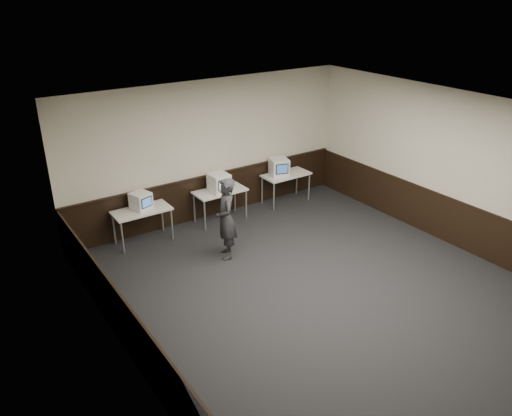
{
  "coord_description": "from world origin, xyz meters",
  "views": [
    {
      "loc": [
        -5.23,
        -5.58,
        5.1
      ],
      "look_at": [
        -0.36,
        1.6,
        1.15
      ],
      "focal_mm": 35.0,
      "sensor_mm": 36.0,
      "label": 1
    }
  ],
  "objects_px": {
    "desk_left": "(142,213)",
    "emac_left": "(141,201)",
    "emac_right": "(279,167)",
    "emac_center": "(219,183)",
    "desk_right": "(286,177)",
    "person": "(226,219)",
    "desk_center": "(220,193)"
  },
  "relations": [
    {
      "from": "emac_center",
      "to": "desk_right",
      "type": "bearing_deg",
      "value": -0.64
    },
    {
      "from": "desk_right",
      "to": "emac_right",
      "type": "xyz_separation_m",
      "value": [
        -0.19,
        0.04,
        0.28
      ]
    },
    {
      "from": "emac_left",
      "to": "person",
      "type": "relative_size",
      "value": 0.28
    },
    {
      "from": "desk_left",
      "to": "person",
      "type": "relative_size",
      "value": 0.72
    },
    {
      "from": "emac_left",
      "to": "emac_right",
      "type": "xyz_separation_m",
      "value": [
        3.58,
        -0.0,
        0.03
      ]
    },
    {
      "from": "desk_left",
      "to": "emac_center",
      "type": "xyz_separation_m",
      "value": [
        1.87,
        -0.04,
        0.28
      ]
    },
    {
      "from": "desk_center",
      "to": "desk_left",
      "type": "bearing_deg",
      "value": 180.0
    },
    {
      "from": "emac_left",
      "to": "emac_center",
      "type": "xyz_separation_m",
      "value": [
        1.84,
        -0.08,
        0.03
      ]
    },
    {
      "from": "person",
      "to": "desk_left",
      "type": "bearing_deg",
      "value": -122.13
    },
    {
      "from": "emac_left",
      "to": "person",
      "type": "distance_m",
      "value": 1.93
    },
    {
      "from": "desk_right",
      "to": "person",
      "type": "height_order",
      "value": "person"
    },
    {
      "from": "desk_left",
      "to": "person",
      "type": "xyz_separation_m",
      "value": [
        1.15,
        -1.52,
        0.16
      ]
    },
    {
      "from": "desk_left",
      "to": "emac_left",
      "type": "xyz_separation_m",
      "value": [
        0.02,
        0.04,
        0.25
      ]
    },
    {
      "from": "desk_left",
      "to": "desk_center",
      "type": "distance_m",
      "value": 1.9
    },
    {
      "from": "desk_center",
      "to": "desk_right",
      "type": "xyz_separation_m",
      "value": [
        1.9,
        0.0,
        0.0
      ]
    },
    {
      "from": "desk_right",
      "to": "emac_center",
      "type": "relative_size",
      "value": 2.6
    },
    {
      "from": "desk_right",
      "to": "emac_right",
      "type": "distance_m",
      "value": 0.35
    },
    {
      "from": "emac_right",
      "to": "person",
      "type": "distance_m",
      "value": 2.92
    },
    {
      "from": "emac_center",
      "to": "emac_right",
      "type": "distance_m",
      "value": 1.74
    },
    {
      "from": "emac_right",
      "to": "person",
      "type": "bearing_deg",
      "value": -130.4
    },
    {
      "from": "emac_right",
      "to": "desk_left",
      "type": "bearing_deg",
      "value": -162.25
    },
    {
      "from": "desk_left",
      "to": "emac_center",
      "type": "bearing_deg",
      "value": -1.16
    },
    {
      "from": "emac_left",
      "to": "emac_center",
      "type": "relative_size",
      "value": 1.02
    },
    {
      "from": "desk_right",
      "to": "emac_right",
      "type": "relative_size",
      "value": 2.17
    },
    {
      "from": "emac_left",
      "to": "desk_center",
      "type": "bearing_deg",
      "value": -18.14
    },
    {
      "from": "desk_right",
      "to": "emac_left",
      "type": "height_order",
      "value": "emac_left"
    },
    {
      "from": "desk_center",
      "to": "person",
      "type": "height_order",
      "value": "person"
    },
    {
      "from": "desk_left",
      "to": "emac_left",
      "type": "bearing_deg",
      "value": 60.86
    },
    {
      "from": "person",
      "to": "desk_right",
      "type": "bearing_deg",
      "value": 140.73
    },
    {
      "from": "desk_center",
      "to": "person",
      "type": "bearing_deg",
      "value": -116.17
    },
    {
      "from": "emac_left",
      "to": "person",
      "type": "height_order",
      "value": "person"
    },
    {
      "from": "desk_left",
      "to": "desk_center",
      "type": "bearing_deg",
      "value": 0.0
    }
  ]
}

